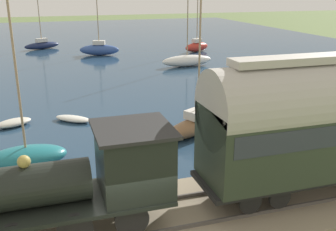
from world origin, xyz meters
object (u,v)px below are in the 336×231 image
at_px(sailboat_navy, 42,45).
at_px(sailboat_white, 187,60).
at_px(sailboat_blue, 99,49).
at_px(rowboat_far_out, 14,123).
at_px(steam_locomotive, 89,175).
at_px(passenger_coach, 321,118).
at_px(sailboat_brown, 198,123).
at_px(sailboat_teal, 26,156).
at_px(sailboat_red, 197,46).
at_px(rowboat_off_pier, 73,119).

relative_size(sailboat_navy, sailboat_white, 0.96).
xyz_separation_m(sailboat_blue, rowboat_far_out, (-22.49, 8.03, -0.47)).
distance_m(steam_locomotive, passenger_coach, 7.83).
bearing_deg(sailboat_blue, rowboat_far_out, 176.73).
xyz_separation_m(sailboat_brown, sailboat_teal, (-1.63, 8.62, -0.02)).
xyz_separation_m(sailboat_white, rowboat_far_out, (-13.40, 15.30, -0.39)).
distance_m(sailboat_brown, sailboat_teal, 8.77).
distance_m(passenger_coach, sailboat_blue, 34.82).
height_order(sailboat_red, sailboat_white, sailboat_white).
bearing_deg(steam_locomotive, sailboat_red, -26.27).
distance_m(sailboat_blue, sailboat_white, 11.65).
relative_size(sailboat_brown, sailboat_white, 0.92).
distance_m(sailboat_navy, sailboat_white, 20.85).
bearing_deg(sailboat_red, sailboat_brown, 132.86).
xyz_separation_m(sailboat_navy, sailboat_brown, (-33.45, -7.64, -0.01)).
xyz_separation_m(sailboat_brown, rowboat_far_out, (4.14, 9.47, -0.34)).
xyz_separation_m(sailboat_brown, sailboat_red, (25.82, -10.11, 0.10)).
distance_m(sailboat_teal, sailboat_red, 33.24).
bearing_deg(sailboat_white, steam_locomotive, 151.38).
height_order(sailboat_blue, rowboat_off_pier, sailboat_blue).
distance_m(steam_locomotive, sailboat_blue, 35.04).
height_order(passenger_coach, rowboat_off_pier, passenger_coach).
bearing_deg(steam_locomotive, sailboat_teal, 17.87).
relative_size(sailboat_teal, sailboat_blue, 1.45).
distance_m(sailboat_brown, rowboat_far_out, 10.35).
bearing_deg(passenger_coach, sailboat_red, -14.77).
xyz_separation_m(steam_locomotive, sailboat_blue, (34.62, -5.13, -1.69)).
bearing_deg(rowboat_far_out, sailboat_navy, -29.87).
relative_size(sailboat_white, rowboat_far_out, 3.90).
relative_size(sailboat_brown, rowboat_off_pier, 3.42).
height_order(steam_locomotive, rowboat_far_out, steam_locomotive).
xyz_separation_m(sailboat_white, rowboat_off_pier, (-13.55, 12.05, -0.44)).
xyz_separation_m(sailboat_brown, sailboat_white, (17.54, -5.83, 0.05)).
bearing_deg(rowboat_off_pier, sailboat_red, 1.84).
bearing_deg(sailboat_brown, steam_locomotive, 111.44).
xyz_separation_m(steam_locomotive, rowboat_far_out, (12.12, 2.90, -2.16)).
bearing_deg(sailboat_blue, sailboat_teal, -177.87).
bearing_deg(sailboat_teal, sailboat_navy, -4.19).
height_order(steam_locomotive, rowboat_off_pier, steam_locomotive).
bearing_deg(rowboat_far_out, sailboat_brown, -139.89).
relative_size(sailboat_teal, sailboat_white, 1.03).
relative_size(sailboat_teal, rowboat_off_pier, 3.81).
bearing_deg(passenger_coach, sailboat_white, -10.29).
bearing_deg(passenger_coach, sailboat_brown, 8.53).
bearing_deg(sailboat_navy, passenger_coach, 166.20).
xyz_separation_m(passenger_coach, sailboat_brown, (7.98, 1.20, -2.74)).
bearing_deg(sailboat_white, sailboat_teal, 140.29).
bearing_deg(sailboat_red, rowboat_far_out, 112.16).
distance_m(steam_locomotive, sailboat_brown, 10.50).
height_order(sailboat_brown, sailboat_blue, sailboat_brown).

